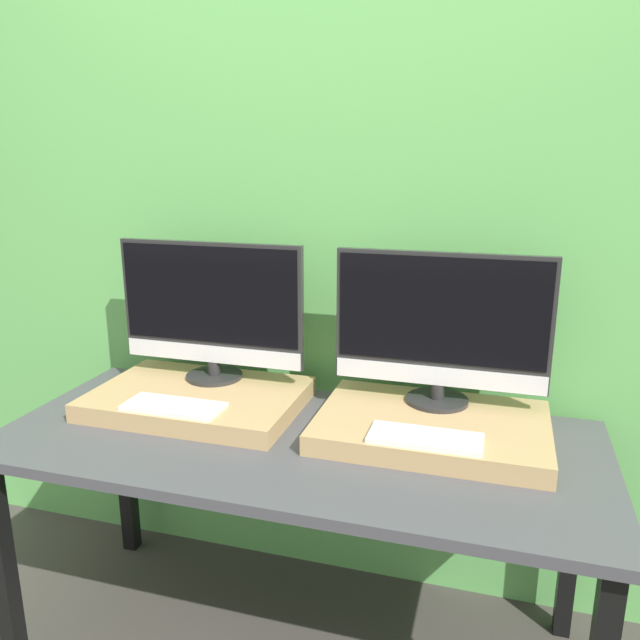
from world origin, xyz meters
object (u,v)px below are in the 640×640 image
Objects in this scene: monitor_left at (211,308)px; keyboard_right at (425,437)px; keyboard_left at (174,406)px; monitor_right at (441,326)px.

monitor_left is 0.80m from keyboard_right.
monitor_left is at bearing 90.00° from keyboard_left.
keyboard_right is (0.73, -0.27, -0.23)m from monitor_left.
keyboard_left is 0.73m from keyboard_right.
monitor_left is at bearing 159.92° from keyboard_right.
monitor_left and monitor_right have the same top height.
keyboard_left is at bearing -159.92° from monitor_right.
monitor_left is 0.35m from keyboard_left.
monitor_right is at bearing 90.00° from keyboard_right.
monitor_left is 0.73m from monitor_right.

